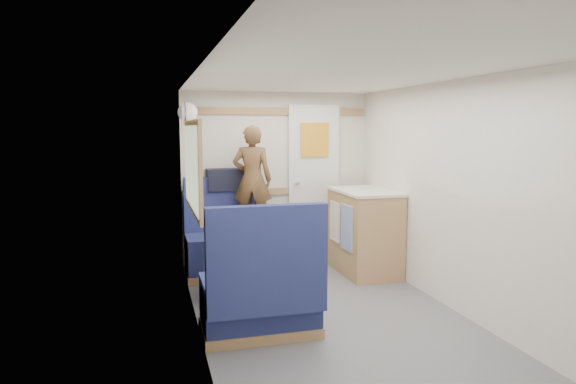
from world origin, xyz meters
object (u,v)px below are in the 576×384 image
object	(u,v)px
dinette_table	(241,240)
orange_fruit	(267,222)
bench_near	(261,298)
tray	(261,223)
galley_counter	(364,231)
cheese_block	(259,221)
bread_loaf	(251,213)
bench_far	(227,247)
tumbler_right	(250,213)
duffel_bag	(229,179)
salt_grinder	(229,219)
pepper_grinder	(247,216)
person	(252,179)
beer_glass	(260,219)
dome_light	(188,112)
tumbler_mid	(235,214)
tumbler_left	(238,226)
wine_glass	(238,211)

from	to	relation	value
dinette_table	orange_fruit	bearing A→B (deg)	-53.83
bench_near	tray	world-z (taller)	bench_near
galley_counter	cheese_block	xyz separation A→B (m)	(-1.32, -0.64, 0.29)
dinette_table	bread_loaf	xyz separation A→B (m)	(0.15, 0.25, 0.21)
bench_far	tumbler_right	world-z (taller)	bench_far
duffel_bag	salt_grinder	world-z (taller)	duffel_bag
pepper_grinder	salt_grinder	bearing A→B (deg)	-153.23
salt_grinder	person	bearing A→B (deg)	65.43
galley_counter	person	size ratio (longest dim) A/B	0.78
bench_near	bench_far	bearing A→B (deg)	90.00
tumbler_right	beer_glass	world-z (taller)	tumbler_right
bench_far	tumbler_right	distance (m)	0.83
bench_far	cheese_block	xyz separation A→B (m)	(0.15, -0.96, 0.46)
tray	orange_fruit	distance (m)	0.19
dinette_table	person	world-z (taller)	person
dome_light	tumbler_mid	world-z (taller)	dome_light
orange_fruit	dome_light	bearing A→B (deg)	117.57
bread_loaf	tumbler_mid	bearing A→B (deg)	-161.96
person	cheese_block	distance (m)	1.01
tumbler_mid	pepper_grinder	bearing A→B (deg)	-45.30
person	tumbler_left	world-z (taller)	person
tumbler_left	tumbler_right	size ratio (longest dim) A/B	0.93
dinette_table	orange_fruit	xyz separation A→B (m)	(0.19, -0.26, 0.21)
tray	tumbler_mid	size ratio (longest dim) A/B	2.66
dome_light	beer_glass	size ratio (longest dim) A/B	1.94
cheese_block	beer_glass	size ratio (longest dim) A/B	1.08
cheese_block	tumbler_left	world-z (taller)	tumbler_left
orange_fruit	cheese_block	world-z (taller)	orange_fruit
tray	salt_grinder	size ratio (longest dim) A/B	3.30
cheese_block	tumbler_right	bearing A→B (deg)	94.93
duffel_bag	tumbler_mid	size ratio (longest dim) A/B	4.04
bench_near	orange_fruit	world-z (taller)	bench_near
bench_near	dome_light	bearing A→B (deg)	102.82
bench_far	tumbler_left	world-z (taller)	bench_far
person	cheese_block	bearing A→B (deg)	101.69
bench_far	tumbler_right	bearing A→B (deg)	-79.45
dome_light	tray	world-z (taller)	dome_light
galley_counter	tray	world-z (taller)	galley_counter
bread_loaf	galley_counter	bearing A→B (deg)	12.83
salt_grinder	bread_loaf	size ratio (longest dim) A/B	0.39
wine_glass	bread_loaf	size ratio (longest dim) A/B	0.66
galley_counter	tumbler_right	distance (m)	1.42
wine_glass	pepper_grinder	size ratio (longest dim) A/B	1.62
bench_near	dome_light	distance (m)	2.28
dome_light	bread_loaf	distance (m)	1.27
dinette_table	person	size ratio (longest dim) A/B	0.78
wine_glass	tumbler_left	distance (m)	0.39
galley_counter	tray	xyz separation A→B (m)	(-1.29, -0.62, 0.26)
tumbler_mid	salt_grinder	bearing A→B (deg)	-115.82
bench_near	tumbler_mid	world-z (taller)	bench_near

